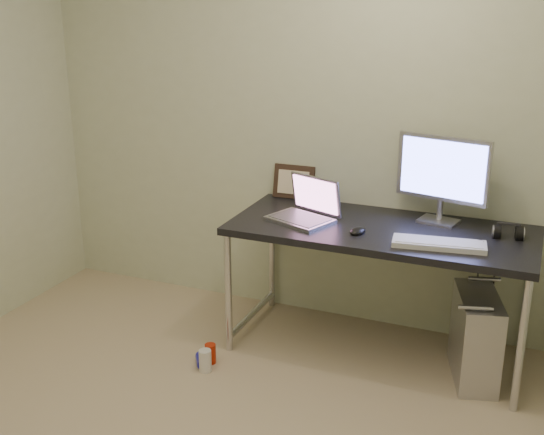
{
  "coord_description": "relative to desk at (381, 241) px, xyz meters",
  "views": [
    {
      "loc": [
        1.34,
        -2.06,
        1.97
      ],
      "look_at": [
        0.05,
        1.04,
        0.85
      ],
      "focal_mm": 45.0,
      "sensor_mm": 36.0,
      "label": 1
    }
  ],
  "objects": [
    {
      "name": "webcam",
      "position": [
        -0.36,
        0.31,
        0.15
      ],
      "size": [
        0.04,
        0.03,
        0.11
      ],
      "rotation": [
        0.0,
        0.0,
        0.18
      ],
      "color": "silver",
      "rests_on": "desk"
    },
    {
      "name": "cable_a",
      "position": [
        0.5,
        0.31,
        -0.27
      ],
      "size": [
        0.01,
        0.16,
        0.69
      ],
      "primitive_type": "cylinder",
      "rotation": [
        0.21,
        0.0,
        0.0
      ],
      "color": "black",
      "rests_on": "ground"
    },
    {
      "name": "can_white",
      "position": [
        -0.8,
        -0.58,
        -0.61
      ],
      "size": [
        0.07,
        0.07,
        0.12
      ],
      "primitive_type": "cylinder",
      "rotation": [
        0.0,
        0.0,
        0.02
      ],
      "color": "silver",
      "rests_on": "ground"
    },
    {
      "name": "can_red",
      "position": [
        -0.81,
        -0.49,
        -0.62
      ],
      "size": [
        0.06,
        0.06,
        0.11
      ],
      "primitive_type": "cylinder",
      "rotation": [
        0.0,
        0.0,
        -0.02
      ],
      "color": "#AE2108",
      "rests_on": "ground"
    },
    {
      "name": "mouse_left",
      "position": [
        -0.1,
        -0.14,
        0.1
      ],
      "size": [
        0.09,
        0.13,
        0.04
      ],
      "primitive_type": "ellipsoid",
      "rotation": [
        0.0,
        0.0,
        -0.21
      ],
      "color": "black",
      "rests_on": "desk"
    },
    {
      "name": "cable_b",
      "position": [
        0.59,
        0.29,
        -0.29
      ],
      "size": [
        0.02,
        0.11,
        0.71
      ],
      "primitive_type": "cylinder",
      "rotation": [
        0.14,
        0.0,
        0.09
      ],
      "color": "black",
      "rests_on": "ground"
    },
    {
      "name": "wall_back",
      "position": [
        -0.55,
        0.36,
        0.58
      ],
      "size": [
        3.5,
        0.02,
        2.5
      ],
      "primitive_type": "cube",
      "color": "beige",
      "rests_on": "ground"
    },
    {
      "name": "mouse_right",
      "position": [
        0.53,
        -0.1,
        0.1
      ],
      "size": [
        0.08,
        0.12,
        0.04
      ],
      "primitive_type": "ellipsoid",
      "rotation": [
        0.0,
        0.0,
        0.04
      ],
      "color": "black",
      "rests_on": "desk"
    },
    {
      "name": "tower_computer",
      "position": [
        0.55,
        -0.08,
        -0.43
      ],
      "size": [
        0.32,
        0.49,
        0.51
      ],
      "rotation": [
        0.0,
        0.0,
        0.28
      ],
      "color": "silver",
      "rests_on": "ground"
    },
    {
      "name": "laptop",
      "position": [
        -0.43,
        -0.02,
        0.13
      ],
      "size": [
        0.42,
        0.38,
        0.24
      ],
      "rotation": [
        0.0,
        0.0,
        -0.37
      ],
      "color": "#AEACB4",
      "rests_on": "desk"
    },
    {
      "name": "desk",
      "position": [
        0.0,
        0.0,
        0.0
      ],
      "size": [
        1.64,
        0.72,
        0.75
      ],
      "color": "black",
      "rests_on": "ground"
    },
    {
      "name": "picture_frame",
      "position": [
        -0.64,
        0.33,
        0.18
      ],
      "size": [
        0.26,
        0.08,
        0.21
      ],
      "primitive_type": "cube",
      "rotation": [
        -0.21,
        0.0,
        0.03
      ],
      "color": "black",
      "rests_on": "desk"
    },
    {
      "name": "monitor",
      "position": [
        0.27,
        0.21,
        0.36
      ],
      "size": [
        0.51,
        0.19,
        0.48
      ],
      "rotation": [
        0.0,
        0.0,
        -0.22
      ],
      "color": "#AEACB4",
      "rests_on": "desk"
    },
    {
      "name": "keyboard",
      "position": [
        0.34,
        -0.18,
        0.09
      ],
      "size": [
        0.48,
        0.22,
        0.03
      ],
      "primitive_type": "cube",
      "rotation": [
        0.0,
        0.0,
        0.15
      ],
      "color": "silver",
      "rests_on": "desk"
    },
    {
      "name": "can_blue",
      "position": [
        -0.85,
        -0.53,
        -0.64
      ],
      "size": [
        0.11,
        0.12,
        0.06
      ],
      "primitive_type": "cylinder",
      "rotation": [
        1.57,
        0.0,
        0.59
      ],
      "color": "#1E1EBE",
      "rests_on": "ground"
    },
    {
      "name": "headphones",
      "position": [
        0.64,
        0.09,
        0.1
      ],
      "size": [
        0.16,
        0.09,
        0.1
      ],
      "rotation": [
        0.0,
        0.0,
        0.14
      ],
      "color": "black",
      "rests_on": "desk"
    }
  ]
}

